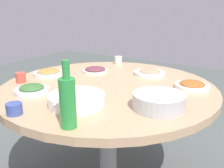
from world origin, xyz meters
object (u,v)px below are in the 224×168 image
(dish_greens, at_px, (32,89))
(tea_cup_near, at_px, (118,60))
(soup_bowl, at_px, (77,100))
(dish_eggplant, at_px, (95,70))
(tea_cup_far, at_px, (21,77))
(dish_tofu_braise, at_px, (49,72))
(round_dining_table, at_px, (108,98))
(dish_stirfry, at_px, (192,85))
(tea_cup_side, at_px, (14,109))
(dish_shrimp, at_px, (150,72))
(green_bottle, at_px, (68,101))
(rice_bowl, at_px, (159,101))

(dish_greens, bearing_deg, tea_cup_near, -2.69)
(soup_bowl, height_order, dish_eggplant, soup_bowl)
(dish_eggplant, height_order, tea_cup_far, tea_cup_far)
(dish_tofu_braise, bearing_deg, round_dining_table, -87.33)
(tea_cup_near, height_order, tea_cup_far, tea_cup_near)
(dish_eggplant, bearing_deg, tea_cup_far, 151.95)
(soup_bowl, relative_size, dish_greens, 1.59)
(soup_bowl, xyz_separation_m, tea_cup_far, (0.11, 0.58, 0.00))
(dish_greens, bearing_deg, dish_stirfry, -52.33)
(tea_cup_near, bearing_deg, tea_cup_far, 161.41)
(dish_tofu_braise, xyz_separation_m, tea_cup_near, (0.57, -0.26, 0.02))
(dish_greens, bearing_deg, dish_tofu_braise, 32.07)
(tea_cup_near, relative_size, tea_cup_side, 0.89)
(dish_greens, relative_size, dish_stirfry, 0.95)
(dish_eggplant, distance_m, tea_cup_near, 0.32)
(round_dining_table, height_order, dish_tofu_braise, dish_tofu_braise)
(dish_shrimp, relative_size, green_bottle, 0.78)
(round_dining_table, xyz_separation_m, tea_cup_side, (-0.62, 0.12, 0.11))
(rice_bowl, bearing_deg, green_bottle, 148.57)
(dish_shrimp, bearing_deg, rice_bowl, -151.08)
(green_bottle, bearing_deg, dish_greens, 65.98)
(tea_cup_far, bearing_deg, rice_bowl, -85.30)
(dish_eggplant, xyz_separation_m, dish_stirfry, (0.01, -0.74, 0.00))
(dish_greens, height_order, green_bottle, green_bottle)
(dish_eggplant, xyz_separation_m, dish_tofu_braise, (-0.25, 0.24, 0.00))
(dish_stirfry, height_order, green_bottle, green_bottle)
(tea_cup_side, bearing_deg, tea_cup_near, 6.45)
(round_dining_table, height_order, tea_cup_far, tea_cup_far)
(round_dining_table, distance_m, tea_cup_far, 0.60)
(dish_eggplant, xyz_separation_m, tea_cup_far, (-0.48, 0.26, 0.02))
(tea_cup_near, bearing_deg, dish_tofu_braise, 155.77)
(round_dining_table, bearing_deg, dish_stirfry, -63.90)
(dish_stirfry, bearing_deg, round_dining_table, 116.10)
(tea_cup_near, bearing_deg, tea_cup_side, -173.55)
(dish_shrimp, height_order, green_bottle, green_bottle)
(tea_cup_near, distance_m, tea_cup_side, 1.17)
(dish_stirfry, distance_m, dish_tofu_braise, 1.02)
(dish_greens, bearing_deg, tea_cup_far, 65.43)
(soup_bowl, xyz_separation_m, dish_tofu_braise, (0.35, 0.57, -0.01))
(round_dining_table, xyz_separation_m, dish_tofu_braise, (-0.02, 0.51, 0.10))
(rice_bowl, distance_m, tea_cup_side, 0.70)
(round_dining_table, bearing_deg, dish_shrimp, -17.38)
(round_dining_table, distance_m, tea_cup_near, 0.61)
(rice_bowl, xyz_separation_m, dish_tofu_braise, (0.16, 0.94, -0.02))
(dish_greens, xyz_separation_m, dish_tofu_braise, (0.34, 0.21, -0.00))
(soup_bowl, xyz_separation_m, tea_cup_side, (-0.25, 0.18, -0.00))
(tea_cup_near, height_order, tea_cup_side, tea_cup_near)
(dish_eggplant, distance_m, tea_cup_side, 0.86)
(dish_tofu_braise, height_order, tea_cup_near, tea_cup_near)
(dish_stirfry, xyz_separation_m, tea_cup_far, (-0.49, 1.00, 0.01))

